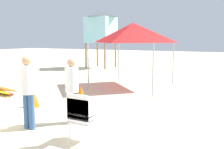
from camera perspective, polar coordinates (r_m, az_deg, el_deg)
The scene contains 7 objects.
stacked_plastic_chairs at distance 5.03m, azimuth -6.98°, elevation -8.88°, with size 0.48×0.48×1.02m.
lifeguard_near_left at distance 6.01m, azimuth -18.56°, elevation -2.75°, with size 0.32×0.32×1.70m.
lifeguard_near_right at distance 6.21m, azimuth -9.11°, elevation -2.67°, with size 0.32×0.32×1.61m.
popup_canopy at distance 10.89m, azimuth 4.84°, elevation 9.43°, with size 2.85×2.85×2.76m.
lifeguard_tower at distance 18.23m, azimuth -2.56°, elevation 10.78°, with size 1.98×1.98×4.06m.
traffic_cone_near at distance 8.11m, azimuth -17.50°, elevation -4.98°, with size 0.41×0.41×0.58m, color orange.
traffic_cone_far at distance 8.69m, azimuth -7.09°, elevation -4.13°, with size 0.34×0.34×0.48m, color orange.
Camera 1 is at (4.90, -3.50, 2.06)m, focal length 40.22 mm.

